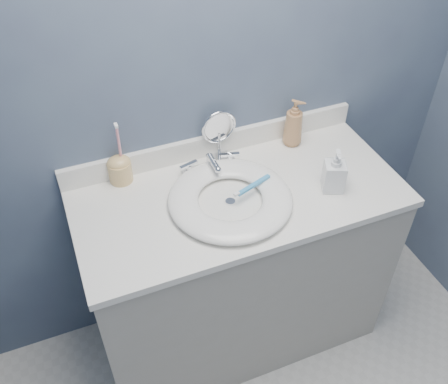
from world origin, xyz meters
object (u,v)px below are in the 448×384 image
makeup_mirror (219,132)px  soap_bottle_amber (294,123)px  soap_bottle_clear (335,170)px  toothbrush_holder (120,168)px

makeup_mirror → soap_bottle_amber: makeup_mirror is taller
soap_bottle_amber → soap_bottle_clear: bearing=-130.9°
soap_bottle_amber → soap_bottle_clear: 0.30m
makeup_mirror → soap_bottle_clear: (0.32, -0.34, -0.03)m
soap_bottle_clear → makeup_mirror: bearing=156.8°
soap_bottle_clear → toothbrush_holder: bearing=178.3°
toothbrush_holder → soap_bottle_clear: bearing=-25.3°
soap_bottle_amber → toothbrush_holder: bearing=134.7°
soap_bottle_amber → toothbrush_holder: size_ratio=0.80×
soap_bottle_amber → soap_bottle_clear: size_ratio=1.19×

